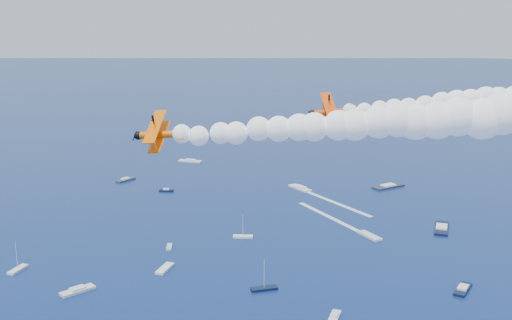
% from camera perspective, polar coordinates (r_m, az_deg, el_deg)
% --- Properties ---
extents(biplane_lead, '(11.32, 12.58, 8.56)m').
position_cam_1_polar(biplane_lead, '(108.20, 6.95, 4.34)').
color(biplane_lead, '#FF4705').
extents(biplane_trail, '(9.47, 11.07, 8.18)m').
position_cam_1_polar(biplane_trail, '(86.76, -8.66, 2.30)').
color(biplane_trail, '#FF6205').
extents(smoke_trail_lead, '(54.58, 43.93, 9.81)m').
position_cam_1_polar(smoke_trail_lead, '(115.19, 20.10, 5.17)').
color(smoke_trail_lead, white).
extents(smoke_trail_trail, '(54.03, 32.08, 9.81)m').
position_cam_1_polar(smoke_trail_trail, '(83.38, 9.09, 3.22)').
color(smoke_trail_trail, white).
extents(spectator_boats, '(232.66, 184.20, 0.70)m').
position_cam_1_polar(spectator_boats, '(203.09, 6.88, -7.74)').
color(spectator_boats, silver).
rests_on(spectator_boats, ground).
extents(boat_wakes, '(90.28, 148.62, 0.04)m').
position_cam_1_polar(boat_wakes, '(208.63, -1.05, -7.15)').
color(boat_wakes, white).
rests_on(boat_wakes, ground).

